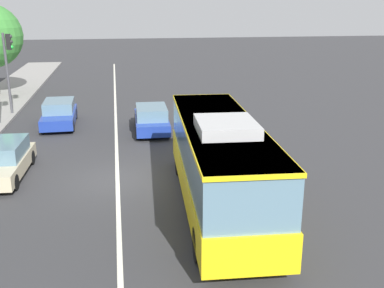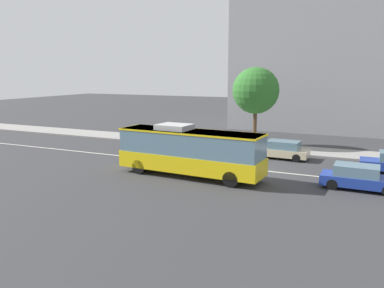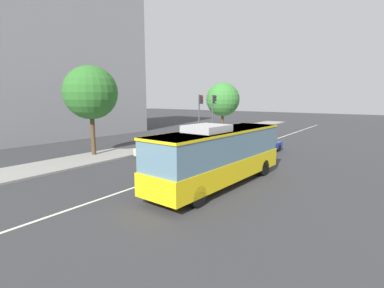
{
  "view_description": "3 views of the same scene",
  "coord_description": "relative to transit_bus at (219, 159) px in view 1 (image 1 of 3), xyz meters",
  "views": [
    {
      "loc": [
        -17.59,
        -0.15,
        6.89
      ],
      "look_at": [
        -2.28,
        -2.72,
        2.1
      ],
      "focal_mm": 42.48,
      "sensor_mm": 36.0,
      "label": 1
    },
    {
      "loc": [
        7.54,
        -26.66,
        6.87
      ],
      "look_at": [
        -3.56,
        -2.48,
        2.02
      ],
      "focal_mm": 36.54,
      "sensor_mm": 36.0,
      "label": 2
    },
    {
      "loc": [
        -16.75,
        -11.24,
        4.84
      ],
      "look_at": [
        -4.53,
        -2.57,
        2.41
      ],
      "focal_mm": 26.71,
      "sensor_mm": 36.0,
      "label": 3
    }
  ],
  "objects": [
    {
      "name": "sedan_beige",
      "position": [
        4.42,
        8.15,
        -1.09
      ],
      "size": [
        4.58,
        2.0,
        1.46
      ],
      "rotation": [
        0.0,
        0.0,
        3.1
      ],
      "color": "#C6B793",
      "rests_on": "ground_plane"
    },
    {
      "name": "sedan_blue",
      "position": [
        10.46,
        1.5,
        -1.09
      ],
      "size": [
        4.54,
        1.91,
        1.46
      ],
      "rotation": [
        0.0,
        0.0,
        -0.02
      ],
      "color": "#1E3899",
      "rests_on": "ground_plane"
    },
    {
      "name": "sedan_blue_ahead",
      "position": [
        12.67,
        6.75,
        -1.09
      ],
      "size": [
        4.54,
        1.89,
        1.46
      ],
      "rotation": [
        0.0,
        0.0,
        3.16
      ],
      "color": "#1E3899",
      "rests_on": "ground_plane"
    },
    {
      "name": "transit_bus",
      "position": [
        0.0,
        0.0,
        0.0
      ],
      "size": [
        10.13,
        3.07,
        3.46
      ],
      "rotation": [
        0.0,
        0.0,
        -0.06
      ],
      "color": "yellow",
      "rests_on": "ground_plane"
    },
    {
      "name": "traffic_light_mid_block",
      "position": [
        15.87,
        9.96,
        1.75
      ],
      "size": [
        0.33,
        0.62,
        5.2
      ],
      "rotation": [
        0.0,
        0.0,
        -1.53
      ],
      "color": "#47474C",
      "rests_on": "ground_plane"
    },
    {
      "name": "ground_plane",
      "position": [
        3.25,
        3.5,
        -1.81
      ],
      "size": [
        160.0,
        160.0,
        0.0
      ],
      "primitive_type": "plane",
      "color": "#333335"
    },
    {
      "name": "lane_centre_line",
      "position": [
        3.25,
        3.5,
        -1.8
      ],
      "size": [
        76.0,
        0.16,
        0.01
      ],
      "primitive_type": "cube",
      "color": "silver",
      "rests_on": "ground_plane"
    }
  ]
}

